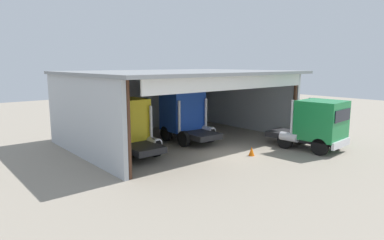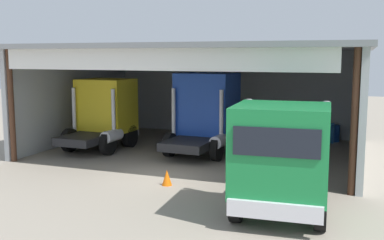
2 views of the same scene
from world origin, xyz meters
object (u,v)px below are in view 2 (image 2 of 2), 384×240
at_px(truck_yellow_right_bay, 104,112).
at_px(truck_green_center_bay, 281,157).
at_px(truck_blue_center_left_bay, 206,111).
at_px(traffic_cone, 167,178).
at_px(tool_cart, 325,133).
at_px(oil_drum, 334,133).

relative_size(truck_yellow_right_bay, truck_green_center_bay, 0.86).
xyz_separation_m(truck_yellow_right_bay, truck_green_center_bay, (9.81, -6.77, -0.05)).
height_order(truck_blue_center_left_bay, traffic_cone, truck_blue_center_left_bay).
height_order(truck_blue_center_left_bay, truck_green_center_bay, truck_blue_center_left_bay).
bearing_deg(traffic_cone, tool_cart, 66.55).
height_order(truck_yellow_right_bay, tool_cart, truck_yellow_right_bay).
bearing_deg(tool_cart, truck_green_center_bay, -91.28).
bearing_deg(traffic_cone, truck_yellow_right_bay, 137.81).
bearing_deg(traffic_cone, truck_blue_center_left_bay, 95.31).
xyz_separation_m(truck_yellow_right_bay, tool_cart, (10.09, 5.45, -1.27)).
height_order(truck_yellow_right_bay, traffic_cone, truck_yellow_right_bay).
bearing_deg(traffic_cone, truck_green_center_bay, -22.18).
bearing_deg(truck_yellow_right_bay, truck_blue_center_left_bay, 9.45).
relative_size(truck_yellow_right_bay, tool_cart, 4.34).
distance_m(truck_yellow_right_bay, tool_cart, 11.53).
relative_size(truck_green_center_bay, oil_drum, 5.67).
bearing_deg(oil_drum, truck_blue_center_left_bay, -137.58).
relative_size(oil_drum, tool_cart, 0.89).
bearing_deg(truck_green_center_bay, tool_cart, -95.18).
bearing_deg(tool_cart, oil_drum, 37.57).
bearing_deg(traffic_cone, oil_drum, 65.30).
distance_m(oil_drum, traffic_cone, 11.89).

